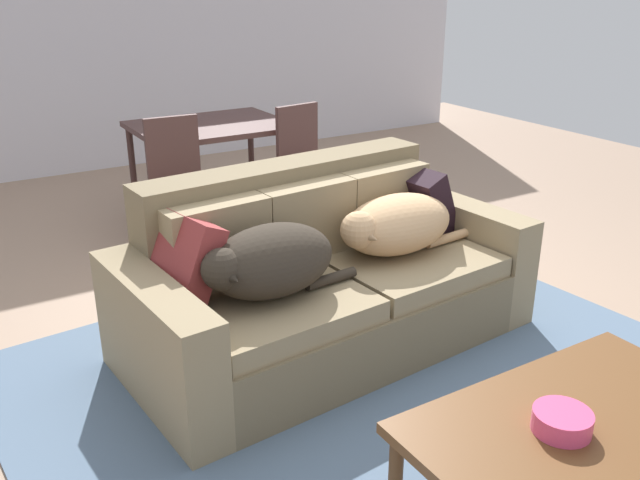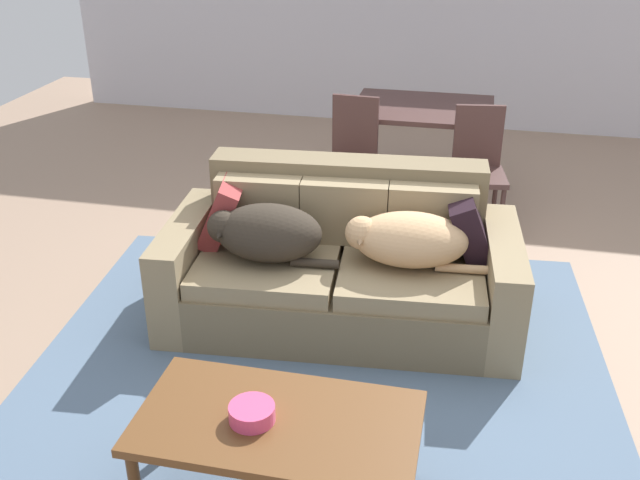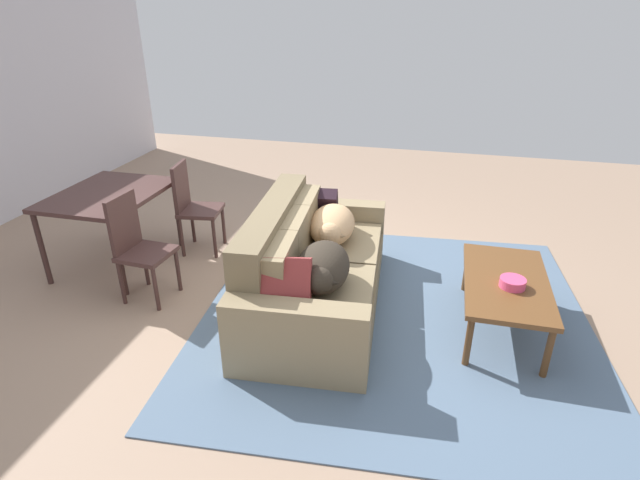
{
  "view_description": "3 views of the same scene",
  "coord_description": "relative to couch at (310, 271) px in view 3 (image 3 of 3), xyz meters",
  "views": [
    {
      "loc": [
        -1.88,
        -2.76,
        1.82
      ],
      "look_at": [
        -0.18,
        0.04,
        0.53
      ],
      "focal_mm": 38.25,
      "sensor_mm": 36.0,
      "label": 1
    },
    {
      "loc": [
        0.5,
        -3.83,
        2.44
      ],
      "look_at": [
        -0.31,
        -0.19,
        0.57
      ],
      "focal_mm": 41.08,
      "sensor_mm": 36.0,
      "label": 2
    },
    {
      "loc": [
        -3.76,
        -1.0,
        2.4
      ],
      "look_at": [
        -0.22,
        -0.11,
        0.64
      ],
      "focal_mm": 28.17,
      "sensor_mm": 36.0,
      "label": 3
    }
  ],
  "objects": [
    {
      "name": "dog_on_right_cushion",
      "position": [
        0.39,
        -0.1,
        0.27
      ],
      "size": [
        0.81,
        0.45,
        0.3
      ],
      "rotation": [
        0.0,
        0.0,
        0.08
      ],
      "color": "tan",
      "rests_on": "couch"
    },
    {
      "name": "bowl_on_coffee_table",
      "position": [
        -0.06,
        -1.59,
        0.15
      ],
      "size": [
        0.19,
        0.19,
        0.07
      ],
      "primitive_type": "cylinder",
      "color": "#EA4C7F",
      "rests_on": "coffee_table"
    },
    {
      "name": "dining_table",
      "position": [
        0.27,
        2.05,
        0.35
      ],
      "size": [
        1.13,
        0.9,
        0.75
      ],
      "color": "#472D29",
      "rests_on": "ground"
    },
    {
      "name": "area_rug",
      "position": [
        0.01,
        -0.73,
        -0.33
      ],
      "size": [
        3.39,
        3.39,
        0.01
      ],
      "primitive_type": "cube",
      "rotation": [
        0.0,
        0.0,
        0.08
      ],
      "color": "slate",
      "rests_on": "ground"
    },
    {
      "name": "dining_chair_near_left",
      "position": [
        -0.21,
        1.47,
        0.18
      ],
      "size": [
        0.42,
        0.42,
        0.94
      ],
      "rotation": [
        0.0,
        0.0,
        -0.06
      ],
      "color": "#472D29",
      "rests_on": "ground"
    },
    {
      "name": "coffee_table",
      "position": [
        0.03,
        -1.56,
        0.07
      ],
      "size": [
        1.16,
        0.63,
        0.45
      ],
      "color": "brown",
      "rests_on": "ground"
    },
    {
      "name": "couch",
      "position": [
        0.0,
        0.0,
        0.0
      ],
      "size": [
        2.14,
        1.16,
        0.9
      ],
      "rotation": [
        0.0,
        0.0,
        0.08
      ],
      "color": "#76664A",
      "rests_on": "ground"
    },
    {
      "name": "dining_chair_near_right",
      "position": [
        0.75,
        1.44,
        0.18
      ],
      "size": [
        0.45,
        0.45,
        0.93
      ],
      "rotation": [
        0.0,
        0.0,
        0.15
      ],
      "color": "#472D29",
      "rests_on": "ground"
    },
    {
      "name": "ground_plane",
      "position": [
        0.21,
        0.03,
        -0.33
      ],
      "size": [
        10.0,
        10.0,
        0.0
      ],
      "primitive_type": "plane",
      "color": "tan"
    },
    {
      "name": "dog_on_left_cushion",
      "position": [
        -0.41,
        -0.21,
        0.28
      ],
      "size": [
        0.77,
        0.44,
        0.33
      ],
      "rotation": [
        0.0,
        0.0,
        0.08
      ],
      "color": "#322A21",
      "rests_on": "couch"
    },
    {
      "name": "throw_pillow_by_right_arm",
      "position": [
        0.73,
        0.12,
        0.28
      ],
      "size": [
        0.32,
        0.4,
        0.4
      ],
      "primitive_type": "cube",
      "rotation": [
        0.0,
        -0.38,
        0.12
      ],
      "color": "black",
      "rests_on": "couch"
    },
    {
      "name": "throw_pillow_by_left_arm",
      "position": [
        -0.74,
        -0.01,
        0.29
      ],
      "size": [
        0.34,
        0.44,
        0.41
      ],
      "primitive_type": "cube",
      "rotation": [
        0.0,
        0.42,
        0.18
      ],
      "color": "maroon",
      "rests_on": "couch"
    }
  ]
}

